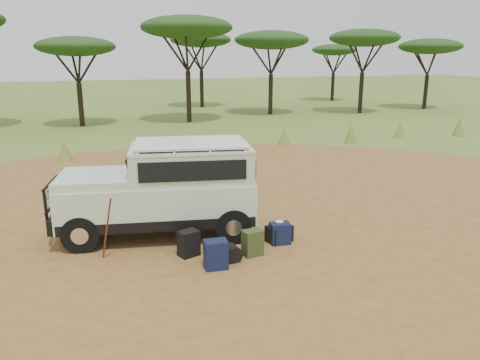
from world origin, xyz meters
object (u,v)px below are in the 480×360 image
object	(u,v)px
backpack_navy	(216,255)
backpack_olive	(253,243)
duffel_navy	(280,233)
hard_case	(279,234)
safari_vehicle	(165,191)
walking_staff	(107,229)
backpack_black	(189,243)

from	to	relation	value
backpack_navy	backpack_olive	world-z (taller)	backpack_navy
duffel_navy	hard_case	world-z (taller)	duffel_navy
backpack_navy	backpack_olive	bearing A→B (deg)	25.26
backpack_olive	hard_case	bearing A→B (deg)	22.42
safari_vehicle	backpack_olive	xyz separation A→B (m)	(1.34, -1.71, -0.72)
backpack_navy	walking_staff	bearing A→B (deg)	155.79
safari_vehicle	walking_staff	world-z (taller)	safari_vehicle
walking_staff	backpack_navy	world-z (taller)	walking_staff
safari_vehicle	backpack_black	bearing A→B (deg)	-70.47
backpack_black	duffel_navy	size ratio (longest dim) A/B	1.14
duffel_navy	backpack_black	bearing A→B (deg)	-174.12
safari_vehicle	hard_case	xyz separation A→B (m)	(2.12, -1.27, -0.80)
backpack_black	duffel_navy	distance (m)	1.93
backpack_black	backpack_olive	size ratio (longest dim) A/B	1.00
safari_vehicle	backpack_black	world-z (taller)	safari_vehicle
walking_staff	duffel_navy	distance (m)	3.45
backpack_navy	hard_case	xyz separation A→B (m)	(1.62, 0.75, -0.09)
hard_case	backpack_olive	bearing A→B (deg)	-164.83
backpack_olive	hard_case	xyz separation A→B (m)	(0.78, 0.44, -0.08)
backpack_navy	hard_case	distance (m)	1.79
backpack_olive	backpack_black	bearing A→B (deg)	153.24
safari_vehicle	hard_case	world-z (taller)	safari_vehicle
backpack_navy	duffel_navy	size ratio (longest dim) A/B	1.21
backpack_black	backpack_navy	distance (m)	0.79
backpack_black	backpack_navy	world-z (taller)	backpack_navy
backpack_navy	backpack_black	bearing A→B (deg)	119.53
walking_staff	backpack_black	bearing A→B (deg)	-40.25
backpack_olive	duffel_navy	bearing A→B (deg)	17.58
backpack_olive	backpack_navy	bearing A→B (deg)	-167.34
safari_vehicle	walking_staff	distance (m)	1.68
duffel_navy	walking_staff	bearing A→B (deg)	-178.35
safari_vehicle	backpack_navy	distance (m)	2.20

